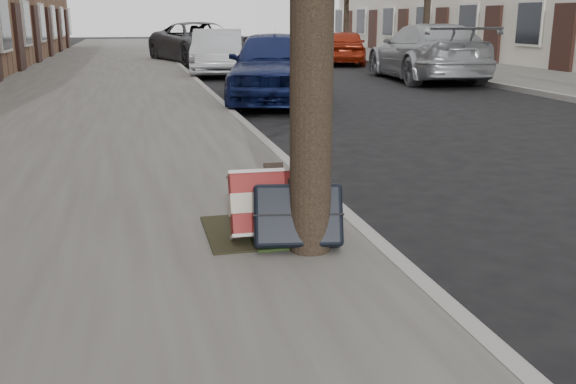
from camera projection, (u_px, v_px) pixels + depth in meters
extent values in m
cube|color=slate|center=(102.00, 79.00, 17.36)|extent=(5.00, 70.00, 0.12)
cube|color=slate|center=(484.00, 71.00, 19.95)|extent=(4.00, 70.00, 0.12)
cube|color=black|center=(263.00, 230.00, 4.77)|extent=(0.85, 0.85, 0.02)
cube|color=maroon|center=(276.00, 204.00, 4.58)|extent=(0.67, 0.38, 0.50)
cube|color=black|center=(298.00, 215.00, 4.37)|extent=(0.66, 0.46, 0.47)
imported|color=#0F1947|center=(275.00, 66.00, 12.82)|extent=(2.74, 4.60, 1.47)
imported|color=#B3B7BC|center=(218.00, 52.00, 19.11)|extent=(2.06, 4.28, 1.35)
imported|color=#37383C|center=(201.00, 43.00, 24.04)|extent=(3.96, 6.00, 1.53)
imported|color=#94979B|center=(426.00, 52.00, 17.41)|extent=(2.62, 5.43, 1.52)
imported|color=maroon|center=(344.00, 47.00, 23.61)|extent=(2.55, 4.04, 1.28)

